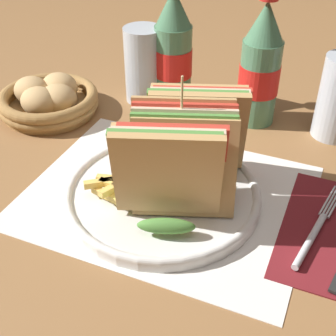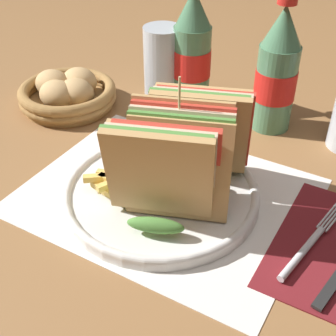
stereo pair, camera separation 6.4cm
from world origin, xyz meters
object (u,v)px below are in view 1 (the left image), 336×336
(plate_main, at_px, (162,193))
(bread_basket, at_px, (48,99))
(fork, at_px, (315,232))
(club_sandwich, at_px, (184,152))
(glass_far, at_px, (144,69))
(coke_bottle_far, at_px, (260,67))
(coke_bottle_near, at_px, (173,51))

(plate_main, height_order, bread_basket, bread_basket)
(fork, bearing_deg, club_sandwich, -170.44)
(plate_main, distance_m, bread_basket, 0.32)
(club_sandwich, height_order, glass_far, club_sandwich)
(fork, xyz_separation_m, coke_bottle_far, (-0.14, 0.26, 0.09))
(fork, bearing_deg, coke_bottle_far, 129.22)
(plate_main, xyz_separation_m, bread_basket, (-0.29, 0.15, 0.02))
(bread_basket, bearing_deg, fork, -15.83)
(club_sandwich, relative_size, glass_far, 1.65)
(coke_bottle_far, relative_size, glass_far, 1.68)
(fork, height_order, coke_bottle_near, coke_bottle_near)
(coke_bottle_far, xyz_separation_m, glass_far, (-0.21, -0.00, -0.04))
(coke_bottle_near, height_order, bread_basket, coke_bottle_near)
(coke_bottle_near, height_order, glass_far, coke_bottle_near)
(fork, distance_m, coke_bottle_far, 0.31)
(coke_bottle_near, distance_m, glass_far, 0.07)
(club_sandwich, xyz_separation_m, glass_far, (-0.18, 0.25, -0.02))
(plate_main, relative_size, fork, 1.55)
(plate_main, relative_size, club_sandwich, 1.20)
(plate_main, distance_m, club_sandwich, 0.08)
(plate_main, bearing_deg, club_sandwich, 15.72)
(glass_far, height_order, bread_basket, glass_far)
(fork, height_order, bread_basket, bread_basket)
(club_sandwich, height_order, coke_bottle_far, coke_bottle_far)
(plate_main, height_order, coke_bottle_near, coke_bottle_near)
(plate_main, height_order, club_sandwich, club_sandwich)
(coke_bottle_near, distance_m, bread_basket, 0.24)
(club_sandwich, distance_m, glass_far, 0.31)
(fork, height_order, coke_bottle_far, coke_bottle_far)
(glass_far, xyz_separation_m, bread_basket, (-0.14, -0.11, -0.03))
(plate_main, bearing_deg, coke_bottle_near, 109.49)
(fork, distance_m, glass_far, 0.44)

